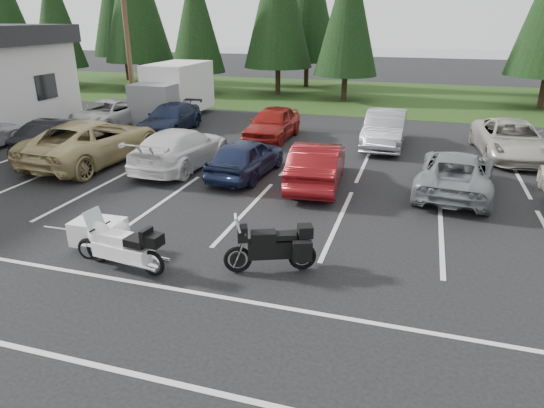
{
  "coord_description": "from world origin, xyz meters",
  "views": [
    {
      "loc": [
        5.05,
        -11.25,
        5.3
      ],
      "look_at": [
        1.75,
        -0.5,
        0.93
      ],
      "focal_mm": 32.0,
      "sensor_mm": 36.0,
      "label": 1
    }
  ],
  "objects": [
    {
      "name": "car_far_1",
      "position": [
        -6.53,
        9.65,
        0.66
      ],
      "size": [
        2.13,
        4.68,
        1.33
      ],
      "primitive_type": "imported",
      "rotation": [
        0.0,
        0.0,
        0.06
      ],
      "color": "#161E39",
      "rests_on": "ground"
    },
    {
      "name": "touring_motorcycle",
      "position": [
        -0.93,
        -3.02,
        0.66
      ],
      "size": [
        2.46,
        1.03,
        1.32
      ],
      "primitive_type": null,
      "rotation": [
        0.0,
        0.0,
        -0.13
      ],
      "color": "white",
      "rests_on": "ground"
    },
    {
      "name": "utility_pole",
      "position": [
        -10.0,
        12.0,
        4.7
      ],
      "size": [
        1.6,
        0.26,
        9.0
      ],
      "color": "#473321",
      "rests_on": "ground"
    },
    {
      "name": "car_far_3",
      "position": [
        3.65,
        9.86,
        0.76
      ],
      "size": [
        1.61,
        4.62,
        1.52
      ],
      "primitive_type": "imported",
      "rotation": [
        0.0,
        0.0,
        0.0
      ],
      "color": "gray",
      "rests_on": "ground"
    },
    {
      "name": "conifer_3",
      "position": [
        -10.5,
        21.4,
        5.27
      ],
      "size": [
        3.87,
        3.87,
        9.02
      ],
      "color": "#332316",
      "rests_on": "ground"
    },
    {
      "name": "box_truck",
      "position": [
        -8.0,
        12.5,
        1.45
      ],
      "size": [
        2.4,
        5.6,
        2.9
      ],
      "primitive_type": null,
      "color": "silver",
      "rests_on": "ground"
    },
    {
      "name": "car_near_3",
      "position": [
        -3.3,
        4.46,
        0.73
      ],
      "size": [
        2.29,
        5.12,
        1.46
      ],
      "primitive_type": "imported",
      "rotation": [
        0.0,
        0.0,
        3.09
      ],
      "color": "white",
      "rests_on": "ground"
    },
    {
      "name": "car_far_4",
      "position": [
        8.59,
        9.59,
        0.72
      ],
      "size": [
        2.85,
        5.35,
        1.43
      ],
      "primitive_type": "imported",
      "rotation": [
        0.0,
        0.0,
        0.09
      ],
      "color": "#B4AFA5",
      "rests_on": "ground"
    },
    {
      "name": "car_near_6",
      "position": [
        6.32,
        4.5,
        0.67
      ],
      "size": [
        2.68,
        4.99,
        1.33
      ],
      "primitive_type": "imported",
      "rotation": [
        0.0,
        0.0,
        3.04
      ],
      "color": "gray",
      "rests_on": "ground"
    },
    {
      "name": "stall_markings",
      "position": [
        0.0,
        2.0,
        0.0
      ],
      "size": [
        32.0,
        16.0,
        0.01
      ],
      "primitive_type": "cube",
      "color": "silver",
      "rests_on": "ground"
    },
    {
      "name": "lake_water",
      "position": [
        4.0,
        55.0,
        0.0
      ],
      "size": [
        70.0,
        50.0,
        0.02
      ],
      "primitive_type": "cube",
      "color": "gray",
      "rests_on": "ground"
    },
    {
      "name": "ground",
      "position": [
        0.0,
        0.0,
        0.0
      ],
      "size": [
        120.0,
        120.0,
        0.0
      ],
      "primitive_type": "plane",
      "color": "black",
      "rests_on": "ground"
    },
    {
      "name": "car_far_2",
      "position": [
        -1.33,
        9.57,
        0.75
      ],
      "size": [
        1.82,
        4.4,
        1.49
      ],
      "primitive_type": "imported",
      "rotation": [
        0.0,
        0.0,
        -0.01
      ],
      "color": "maroon",
      "rests_on": "ground"
    },
    {
      "name": "conifer_0",
      "position": [
        -28.0,
        22.5,
        6.23
      ],
      "size": [
        4.58,
        4.58,
        10.66
      ],
      "color": "#332316",
      "rests_on": "ground"
    },
    {
      "name": "grass_strip",
      "position": [
        0.0,
        24.0,
        0.01
      ],
      "size": [
        80.0,
        16.0,
        0.01
      ],
      "primitive_type": "cube",
      "color": "#1D3310",
      "rests_on": "ground"
    },
    {
      "name": "car_near_1",
      "position": [
        -8.73,
        4.65,
        0.75
      ],
      "size": [
        2.04,
        4.68,
        1.5
      ],
      "primitive_type": "imported",
      "rotation": [
        0.0,
        0.0,
        3.24
      ],
      "color": "black",
      "rests_on": "ground"
    },
    {
      "name": "car_near_2",
      "position": [
        -6.82,
        4.06,
        0.83
      ],
      "size": [
        3.1,
        6.11,
        1.66
      ],
      "primitive_type": "imported",
      "rotation": [
        0.0,
        0.0,
        3.08
      ],
      "color": "tan",
      "rests_on": "ground"
    },
    {
      "name": "car_far_0",
      "position": [
        -10.0,
        9.56,
        0.68
      ],
      "size": [
        2.56,
        5.03,
        1.36
      ],
      "primitive_type": "imported",
      "rotation": [
        0.0,
        0.0,
        -0.06
      ],
      "color": "silver",
      "rests_on": "ground"
    },
    {
      "name": "adventure_motorcycle",
      "position": [
        2.22,
        -2.16,
        0.69
      ],
      "size": [
        2.4,
        1.6,
        1.38
      ],
      "primitive_type": null,
      "rotation": [
        0.0,
        0.0,
        0.39
      ],
      "color": "black",
      "rests_on": "ground"
    },
    {
      "name": "conifer_1",
      "position": [
        -22.0,
        21.2,
        5.39
      ],
      "size": [
        3.96,
        3.96,
        9.22
      ],
      "color": "#332316",
      "rests_on": "ground"
    },
    {
      "name": "cargo_trailer",
      "position": [
        -2.02,
        -2.38,
        0.4
      ],
      "size": [
        1.73,
        1.0,
        0.79
      ],
      "primitive_type": null,
      "rotation": [
        0.0,
        0.0,
        0.02
      ],
      "color": "white",
      "rests_on": "ground"
    },
    {
      "name": "conifer_5",
      "position": [
        0.0,
        21.6,
        5.63
      ],
      "size": [
        4.14,
        4.14,
        9.63
      ],
      "color": "#332316",
      "rests_on": "ground"
    },
    {
      "name": "car_near_5",
      "position": [
        1.97,
        3.9,
        0.73
      ],
      "size": [
        1.92,
        4.54,
        1.46
      ],
      "primitive_type": "imported",
      "rotation": [
        0.0,
        0.0,
        3.23
      ],
      "color": "maroon",
      "rests_on": "ground"
    },
    {
      "name": "car_near_4",
      "position": [
        -0.64,
        4.16,
        0.69
      ],
      "size": [
        1.92,
        4.13,
        1.37
      ],
      "primitive_type": "imported",
      "rotation": [
        0.0,
        0.0,
        3.07
      ],
      "color": "#1A2241",
      "rests_on": "ground"
    }
  ]
}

